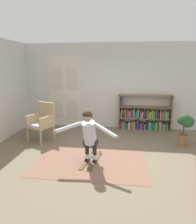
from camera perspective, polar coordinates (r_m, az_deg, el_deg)
The scene contains 9 objects.
ground_plane at distance 5.05m, azimuth 0.73°, elevation -12.36°, with size 7.20×7.20×0.00m, color #6C5F4A.
back_wall at distance 7.20m, azimuth 3.22°, elevation 7.13°, with size 6.00×0.10×2.90m, color silver.
double_door at distance 7.46m, azimuth -9.19°, elevation 5.48°, with size 1.22×0.05×2.45m.
rug at distance 4.85m, azimuth -1.95°, elevation -13.42°, with size 2.51×1.75×0.01m, color brown.
bookshelf at distance 7.17m, azimuth 12.38°, elevation -1.30°, with size 1.76×0.30×1.19m.
wicker_chair at distance 6.19m, azimuth -15.14°, elevation -2.35°, with size 0.79×0.79×1.10m.
potted_plant at distance 5.99m, azimuth 22.89°, elevation -3.28°, with size 0.42×0.34×0.90m.
skis_pair at distance 4.87m, azimuth -1.83°, elevation -13.06°, with size 0.40×0.98×0.07m.
person_skier at distance 4.47m, azimuth -2.51°, elevation -5.64°, with size 1.40×0.69×1.17m.
Camera 1 is at (0.53, -4.55, 2.13)m, focal length 33.14 mm.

